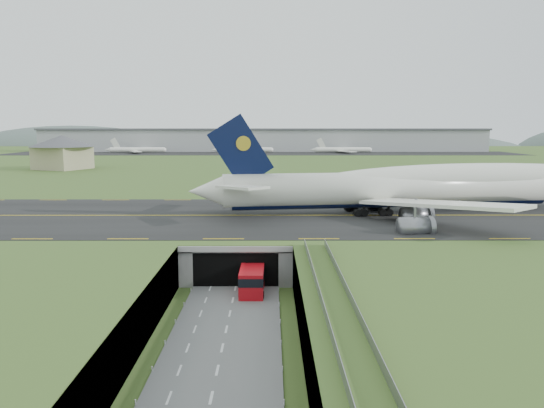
{
  "coord_description": "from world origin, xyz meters",
  "views": [
    {
      "loc": [
        4.93,
        -64.0,
        22.35
      ],
      "look_at": [
        5.12,
        20.0,
        10.17
      ],
      "focal_mm": 35.0,
      "sensor_mm": 36.0,
      "label": 1
    }
  ],
  "objects": [
    {
      "name": "ground",
      "position": [
        0.0,
        0.0,
        0.0
      ],
      "size": [
        900.0,
        900.0,
        0.0
      ],
      "primitive_type": "plane",
      "color": "#3C5C25",
      "rests_on": "ground"
    },
    {
      "name": "airfield_deck",
      "position": [
        0.0,
        0.0,
        3.0
      ],
      "size": [
        800.0,
        800.0,
        6.0
      ],
      "primitive_type": "cube",
      "color": "gray",
      "rests_on": "ground"
    },
    {
      "name": "trench_road",
      "position": [
        0.0,
        -7.5,
        0.1
      ],
      "size": [
        12.0,
        75.0,
        0.2
      ],
      "primitive_type": "cube",
      "color": "slate",
      "rests_on": "ground"
    },
    {
      "name": "taxiway",
      "position": [
        0.0,
        33.0,
        6.09
      ],
      "size": [
        800.0,
        44.0,
        0.18
      ],
      "primitive_type": "cube",
      "color": "black",
      "rests_on": "airfield_deck"
    },
    {
      "name": "tunnel_portal",
      "position": [
        0.0,
        16.71,
        3.33
      ],
      "size": [
        17.0,
        22.3,
        6.0
      ],
      "color": "gray",
      "rests_on": "ground"
    },
    {
      "name": "guideway",
      "position": [
        11.0,
        -19.11,
        5.32
      ],
      "size": [
        3.0,
        53.0,
        7.05
      ],
      "color": "#A8A8A3",
      "rests_on": "ground"
    },
    {
      "name": "jumbo_jet",
      "position": [
        34.39,
        36.78,
        11.19
      ],
      "size": [
        89.15,
        57.85,
        19.33
      ],
      "rotation": [
        0.0,
        0.0,
        0.14
      ],
      "color": "white",
      "rests_on": "ground"
    },
    {
      "name": "shuttle_tram",
      "position": [
        2.39,
        5.77,
        1.9
      ],
      "size": [
        3.41,
        8.65,
        3.49
      ],
      "rotation": [
        0.0,
        0.0,
        -0.01
      ],
      "color": "red",
      "rests_on": "ground"
    },
    {
      "name": "service_building",
      "position": [
        -76.53,
        143.56,
        13.87
      ],
      "size": [
        31.78,
        31.78,
        13.28
      ],
      "rotation": [
        0.0,
        0.0,
        -0.39
      ],
      "color": "tan",
      "rests_on": "ground"
    },
    {
      "name": "cargo_terminal",
      "position": [
        -0.13,
        299.41,
        13.96
      ],
      "size": [
        320.0,
        67.0,
        15.6
      ],
      "color": "#B2B2B2",
      "rests_on": "ground"
    },
    {
      "name": "distant_hills",
      "position": [
        64.38,
        430.0,
        -4.0
      ],
      "size": [
        700.0,
        91.0,
        60.0
      ],
      "color": "slate",
      "rests_on": "ground"
    }
  ]
}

